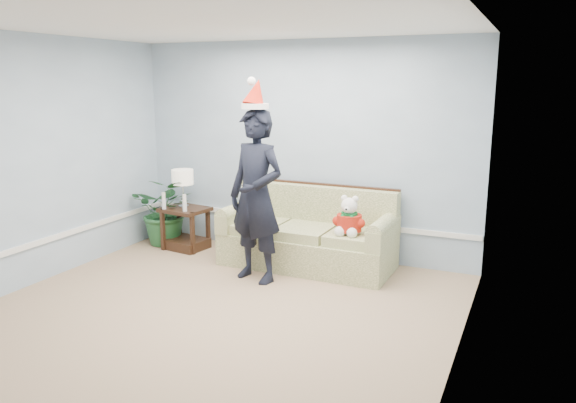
{
  "coord_description": "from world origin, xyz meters",
  "views": [
    {
      "loc": [
        2.73,
        -4.01,
        2.21
      ],
      "look_at": [
        0.24,
        1.55,
        0.89
      ],
      "focal_mm": 35.0,
      "sensor_mm": 36.0,
      "label": 1
    }
  ],
  "objects_px": {
    "side_table": "(186,233)",
    "table_lamp": "(183,179)",
    "man": "(256,196)",
    "teddy_bear": "(349,220)",
    "houseplant": "(167,211)",
    "sofa": "(309,238)"
  },
  "relations": [
    {
      "from": "sofa",
      "to": "table_lamp",
      "type": "distance_m",
      "value": 1.89
    },
    {
      "from": "man",
      "to": "teddy_bear",
      "type": "xyz_separation_m",
      "value": [
        0.91,
        0.5,
        -0.29
      ]
    },
    {
      "from": "houseplant",
      "to": "side_table",
      "type": "bearing_deg",
      "value": -12.56
    },
    {
      "from": "houseplant",
      "to": "man",
      "type": "height_order",
      "value": "man"
    },
    {
      "from": "man",
      "to": "teddy_bear",
      "type": "relative_size",
      "value": 4.21
    },
    {
      "from": "side_table",
      "to": "teddy_bear",
      "type": "relative_size",
      "value": 1.41
    },
    {
      "from": "sofa",
      "to": "teddy_bear",
      "type": "relative_size",
      "value": 4.51
    },
    {
      "from": "sofa",
      "to": "table_lamp",
      "type": "relative_size",
      "value": 4.07
    },
    {
      "from": "side_table",
      "to": "table_lamp",
      "type": "bearing_deg",
      "value": 144.43
    },
    {
      "from": "man",
      "to": "table_lamp",
      "type": "bearing_deg",
      "value": 168.35
    },
    {
      "from": "sofa",
      "to": "table_lamp",
      "type": "xyz_separation_m",
      "value": [
        -1.79,
        -0.02,
        0.6
      ]
    },
    {
      "from": "man",
      "to": "teddy_bear",
      "type": "height_order",
      "value": "man"
    },
    {
      "from": "table_lamp",
      "to": "teddy_bear",
      "type": "relative_size",
      "value": 1.11
    },
    {
      "from": "side_table",
      "to": "table_lamp",
      "type": "distance_m",
      "value": 0.73
    },
    {
      "from": "sofa",
      "to": "houseplant",
      "type": "relative_size",
      "value": 2.19
    },
    {
      "from": "houseplant",
      "to": "teddy_bear",
      "type": "distance_m",
      "value": 2.69
    },
    {
      "from": "table_lamp",
      "to": "side_table",
      "type": "bearing_deg",
      "value": -35.57
    },
    {
      "from": "houseplant",
      "to": "man",
      "type": "xyz_separation_m",
      "value": [
        1.76,
        -0.75,
        0.49
      ]
    },
    {
      "from": "sofa",
      "to": "houseplant",
      "type": "height_order",
      "value": "sofa"
    },
    {
      "from": "table_lamp",
      "to": "teddy_bear",
      "type": "bearing_deg",
      "value": -4.74
    },
    {
      "from": "side_table",
      "to": "man",
      "type": "bearing_deg",
      "value": -25.35
    },
    {
      "from": "sofa",
      "to": "teddy_bear",
      "type": "xyz_separation_m",
      "value": [
        0.57,
        -0.22,
        0.33
      ]
    }
  ]
}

